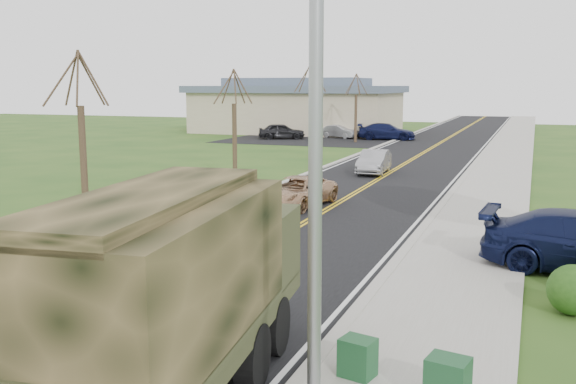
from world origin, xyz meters
The scene contains 19 objects.
ground centered at (0.00, 0.00, 0.00)m, with size 160.00×160.00×0.00m, color #254818.
road centered at (0.00, 40.00, 0.01)m, with size 8.00×120.00×0.01m, color black.
curb_right centered at (4.15, 40.00, 0.06)m, with size 0.30×120.00×0.12m, color #9E998E.
sidewalk_right centered at (5.90, 40.00, 0.05)m, with size 3.20×120.00×0.10m, color #9E998E.
curb_left centered at (-4.15, 40.00, 0.05)m, with size 0.30×120.00×0.10m, color #9E998E.
street_light centered at (4.90, -0.50, 4.43)m, with size 1.65×0.22×8.00m.
bare_tree_a centered at (-7.00, 10.00, 2.63)m, with size 1.93×2.26×6.08m.
bare_tree_b centered at (-7.00, 22.00, 2.48)m, with size 1.83×2.14×5.73m.
bare_tree_c centered at (-7.00, 34.00, 2.78)m, with size 2.04×2.39×6.42m.
bare_tree_d centered at (-7.00, 46.00, 2.55)m, with size 1.88×2.20×5.91m.
commercial_building centered at (-15.98, 55.97, 2.69)m, with size 25.50×21.50×5.65m.
military_truck centered at (2.54, 0.02, 1.97)m, with size 3.23×7.15×3.45m.
suv_champagne centered at (-1.38, 16.04, 0.61)m, with size 2.03×4.39×1.22m, color tan.
sedan_silver centered at (-0.80, 27.03, 0.65)m, with size 1.39×3.97×1.31m, color #A1A2A6.
utility_box_near centered at (6.54, 1.16, 0.50)m, with size 0.60×0.50×0.80m, color #194726.
utility_box_far centered at (5.01, 1.76, 0.43)m, with size 0.55×0.45×0.65m, color #1B4D29.
lot_car_dark centered at (-14.26, 46.91, 0.73)m, with size 1.72×4.27×1.45m, color black.
lot_car_silver centered at (-9.58, 50.00, 0.62)m, with size 1.31×3.75×1.24m, color #9D9EA2.
lot_car_navy centered at (-5.05, 49.63, 0.75)m, with size 2.10×5.17×1.50m, color #0F1337.
Camera 1 is at (7.53, -8.03, 4.88)m, focal length 40.00 mm.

